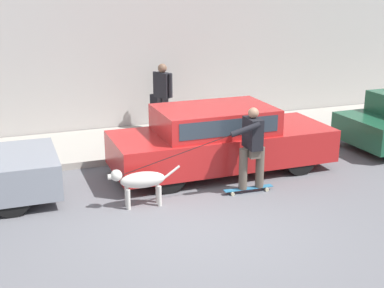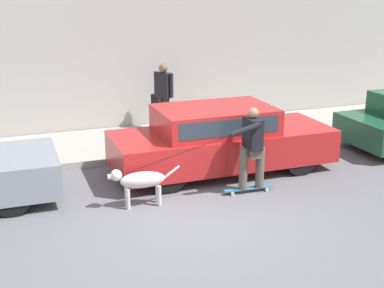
{
  "view_description": "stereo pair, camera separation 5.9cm",
  "coord_description": "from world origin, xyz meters",
  "px_view_note": "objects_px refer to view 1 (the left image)",
  "views": [
    {
      "loc": [
        -2.87,
        -7.41,
        3.76
      ],
      "look_at": [
        0.34,
        1.18,
        0.95
      ],
      "focal_mm": 50.0,
      "sensor_mm": 36.0,
      "label": 1
    },
    {
      "loc": [
        -2.82,
        -7.43,
        3.76
      ],
      "look_at": [
        0.34,
        1.18,
        0.95
      ],
      "focal_mm": 50.0,
      "sensor_mm": 36.0,
      "label": 2
    }
  ],
  "objects_px": {
    "skateboarder": "(252,145)",
    "pedestrian_with_bag": "(162,94)",
    "parked_car_1": "(220,140)",
    "dog": "(140,181)"
  },
  "relations": [
    {
      "from": "parked_car_1",
      "to": "skateboarder",
      "type": "xyz_separation_m",
      "value": [
        0.08,
        -1.24,
        0.24
      ]
    },
    {
      "from": "parked_car_1",
      "to": "skateboarder",
      "type": "height_order",
      "value": "skateboarder"
    },
    {
      "from": "pedestrian_with_bag",
      "to": "parked_car_1",
      "type": "bearing_deg",
      "value": -114.85
    },
    {
      "from": "dog",
      "to": "skateboarder",
      "type": "bearing_deg",
      "value": -178.08
    },
    {
      "from": "pedestrian_with_bag",
      "to": "skateboarder",
      "type": "bearing_deg",
      "value": -115.48
    },
    {
      "from": "parked_car_1",
      "to": "dog",
      "type": "height_order",
      "value": "parked_car_1"
    },
    {
      "from": "dog",
      "to": "pedestrian_with_bag",
      "type": "height_order",
      "value": "pedestrian_with_bag"
    },
    {
      "from": "dog",
      "to": "pedestrian_with_bag",
      "type": "distance_m",
      "value": 4.48
    },
    {
      "from": "skateboarder",
      "to": "pedestrian_with_bag",
      "type": "bearing_deg",
      "value": -82.74
    },
    {
      "from": "dog",
      "to": "pedestrian_with_bag",
      "type": "bearing_deg",
      "value": -108.46
    }
  ]
}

